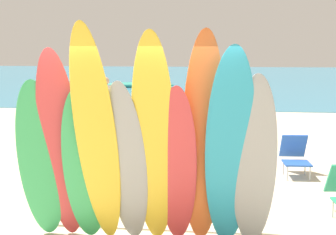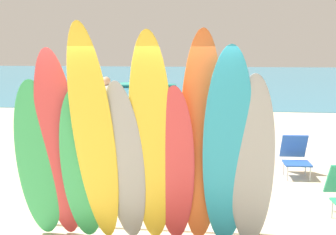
# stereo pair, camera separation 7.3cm
# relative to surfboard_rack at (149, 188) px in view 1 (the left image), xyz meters

# --- Properties ---
(ground) EXTENTS (60.00, 60.00, 0.00)m
(ground) POSITION_rel_surfboard_rack_xyz_m (0.00, 14.00, -0.59)
(ground) COLOR beige
(ocean_water) EXTENTS (60.00, 40.00, 0.02)m
(ocean_water) POSITION_rel_surfboard_rack_xyz_m (0.00, 31.49, -0.58)
(ocean_water) COLOR teal
(ocean_water) RESTS_ON ground
(surfboard_rack) EXTENTS (3.10, 0.07, 0.76)m
(surfboard_rack) POSITION_rel_surfboard_rack_xyz_m (0.00, 0.00, 0.00)
(surfboard_rack) COLOR brown
(surfboard_rack) RESTS_ON ground
(surfboard_green_0) EXTENTS (0.63, 0.62, 2.13)m
(surfboard_green_0) POSITION_rel_surfboard_rack_xyz_m (-1.30, -0.51, 0.47)
(surfboard_green_0) COLOR #38B266
(surfboard_green_0) RESTS_ON ground
(surfboard_red_1) EXTENTS (0.56, 0.69, 2.50)m
(surfboard_red_1) POSITION_rel_surfboard_rack_xyz_m (-1.01, -0.55, 0.66)
(surfboard_red_1) COLOR #D13D42
(surfboard_red_1) RESTS_ON ground
(surfboard_green_2) EXTENTS (0.60, 0.65, 2.05)m
(surfboard_green_2) POSITION_rel_surfboard_rack_xyz_m (-0.72, -0.56, 0.43)
(surfboard_green_2) COLOR #38B266
(surfboard_green_2) RESTS_ON ground
(surfboard_yellow_3) EXTENTS (0.57, 0.98, 2.78)m
(surfboard_yellow_3) POSITION_rel_surfboard_rack_xyz_m (-0.51, -0.73, 0.80)
(surfboard_yellow_3) COLOR yellow
(surfboard_yellow_3) RESTS_ON ground
(surfboard_grey_4) EXTENTS (0.55, 0.77, 2.14)m
(surfboard_grey_4) POSITION_rel_surfboard_rack_xyz_m (-0.18, -0.61, 0.48)
(surfboard_grey_4) COLOR #999EA3
(surfboard_grey_4) RESTS_ON ground
(surfboard_yellow_5) EXTENTS (0.55, 0.92, 2.69)m
(surfboard_yellow_5) POSITION_rel_surfboard_rack_xyz_m (0.16, -0.67, 0.75)
(surfboard_yellow_5) COLOR yellow
(surfboard_yellow_5) RESTS_ON ground
(surfboard_red_6) EXTENTS (0.50, 0.73, 2.09)m
(surfboard_red_6) POSITION_rel_surfboard_rack_xyz_m (0.44, -0.57, 0.45)
(surfboard_red_6) COLOR #D13D42
(surfboard_red_6) RESTS_ON ground
(surfboard_orange_7) EXTENTS (0.56, 0.73, 2.71)m
(surfboard_orange_7) POSITION_rel_surfboard_rack_xyz_m (0.74, -0.54, 0.76)
(surfboard_orange_7) COLOR orange
(surfboard_orange_7) RESTS_ON ground
(surfboard_teal_8) EXTENTS (0.60, 0.87, 2.54)m
(surfboard_teal_8) POSITION_rel_surfboard_rack_xyz_m (1.06, -0.65, 0.68)
(surfboard_teal_8) COLOR #289EC6
(surfboard_teal_8) RESTS_ON ground
(surfboard_grey_9) EXTENTS (0.55, 0.72, 2.23)m
(surfboard_grey_9) POSITION_rel_surfboard_rack_xyz_m (1.34, -0.61, 0.52)
(surfboard_grey_9) COLOR #999EA3
(surfboard_grey_9) RESTS_ON ground
(beachgoer_photographing) EXTENTS (0.56, 0.42, 1.70)m
(beachgoer_photographing) POSITION_rel_surfboard_rack_xyz_m (-0.23, 3.64, 0.39)
(beachgoer_photographing) COLOR brown
(beachgoer_photographing) RESTS_ON ground
(beachgoer_near_rack) EXTENTS (0.62, 0.35, 1.72)m
(beachgoer_near_rack) POSITION_rel_surfboard_rack_xyz_m (0.97, 3.43, 0.40)
(beachgoer_near_rack) COLOR beige
(beachgoer_near_rack) RESTS_ON ground
(beachgoer_by_water) EXTENTS (0.57, 0.41, 1.71)m
(beachgoer_by_water) POSITION_rel_surfboard_rack_xyz_m (-2.07, 5.81, 0.40)
(beachgoer_by_water) COLOR tan
(beachgoer_by_water) RESTS_ON ground
(beach_chair_striped) EXTENTS (0.53, 0.74, 0.80)m
(beach_chair_striped) POSITION_rel_surfboard_rack_xyz_m (2.45, 2.87, -0.17)
(beach_chair_striped) COLOR #B7B7BC
(beach_chair_striped) RESTS_ON ground
(distant_boat) EXTENTS (4.54, 1.02, 0.36)m
(distant_boat) POSITION_rel_surfboard_rack_xyz_m (-3.90, 21.34, -0.43)
(distant_boat) COLOR teal
(distant_boat) RESTS_ON ground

